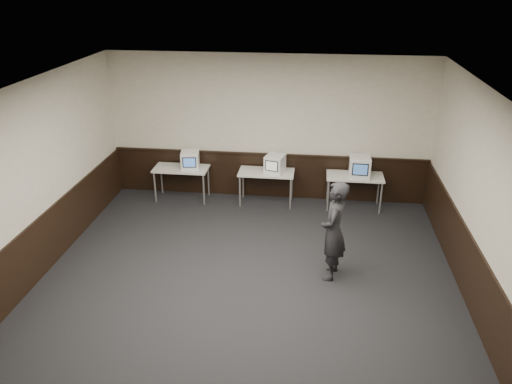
# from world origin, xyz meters

# --- Properties ---
(floor) EXTENTS (8.00, 8.00, 0.00)m
(floor) POSITION_xyz_m (0.00, 0.00, 0.00)
(floor) COLOR black
(floor) RESTS_ON ground
(ceiling) EXTENTS (8.00, 8.00, 0.00)m
(ceiling) POSITION_xyz_m (0.00, 0.00, 3.20)
(ceiling) COLOR white
(ceiling) RESTS_ON back_wall
(back_wall) EXTENTS (7.00, 0.00, 7.00)m
(back_wall) POSITION_xyz_m (0.00, 4.00, 1.60)
(back_wall) COLOR beige
(back_wall) RESTS_ON ground
(left_wall) EXTENTS (0.00, 8.00, 8.00)m
(left_wall) POSITION_xyz_m (-3.50, 0.00, 1.60)
(left_wall) COLOR beige
(left_wall) RESTS_ON ground
(right_wall) EXTENTS (0.00, 8.00, 8.00)m
(right_wall) POSITION_xyz_m (3.50, 0.00, 1.60)
(right_wall) COLOR beige
(right_wall) RESTS_ON ground
(wainscot_back) EXTENTS (6.98, 0.04, 1.00)m
(wainscot_back) POSITION_xyz_m (0.00, 3.98, 0.50)
(wainscot_back) COLOR black
(wainscot_back) RESTS_ON back_wall
(wainscot_left) EXTENTS (0.04, 7.98, 1.00)m
(wainscot_left) POSITION_xyz_m (-3.48, 0.00, 0.50)
(wainscot_left) COLOR black
(wainscot_left) RESTS_ON left_wall
(wainscot_right) EXTENTS (0.04, 7.98, 1.00)m
(wainscot_right) POSITION_xyz_m (3.48, 0.00, 0.50)
(wainscot_right) COLOR black
(wainscot_right) RESTS_ON right_wall
(wainscot_rail) EXTENTS (6.98, 0.06, 0.04)m
(wainscot_rail) POSITION_xyz_m (0.00, 3.96, 1.02)
(wainscot_rail) COLOR black
(wainscot_rail) RESTS_ON wainscot_back
(desk_left) EXTENTS (1.20, 0.60, 0.75)m
(desk_left) POSITION_xyz_m (-1.90, 3.60, 0.68)
(desk_left) COLOR silver
(desk_left) RESTS_ON ground
(desk_center) EXTENTS (1.20, 0.60, 0.75)m
(desk_center) POSITION_xyz_m (0.00, 3.60, 0.68)
(desk_center) COLOR silver
(desk_center) RESTS_ON ground
(desk_right) EXTENTS (1.20, 0.60, 0.75)m
(desk_right) POSITION_xyz_m (1.90, 3.60, 0.68)
(desk_right) COLOR silver
(desk_right) RESTS_ON ground
(emac_left) EXTENTS (0.45, 0.47, 0.39)m
(emac_left) POSITION_xyz_m (-1.68, 3.59, 0.95)
(emac_left) COLOR white
(emac_left) RESTS_ON desk_left
(emac_center) EXTENTS (0.47, 0.49, 0.38)m
(emac_center) POSITION_xyz_m (0.18, 3.59, 0.94)
(emac_center) COLOR white
(emac_center) RESTS_ON desk_center
(emac_right) EXTENTS (0.45, 0.49, 0.44)m
(emac_right) POSITION_xyz_m (1.98, 3.57, 0.97)
(emac_right) COLOR white
(emac_right) RESTS_ON desk_right
(person) EXTENTS (0.52, 0.69, 1.72)m
(person) POSITION_xyz_m (1.38, 0.85, 0.86)
(person) COLOR black
(person) RESTS_ON ground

